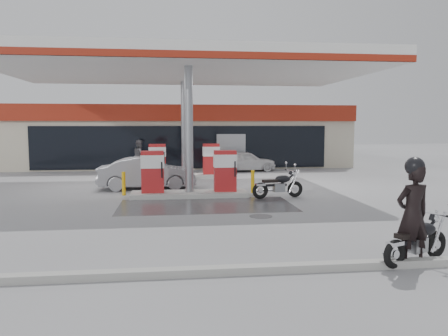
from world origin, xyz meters
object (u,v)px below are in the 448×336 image
Objects in this scene: pump_island_near at (189,178)px; biker_main at (413,215)px; pump_island_far at (185,164)px; sedan_white at (245,161)px; parked_motorcycle at (279,186)px; hatchback_silver at (147,173)px; parked_car_left at (112,158)px; main_motorcycle at (417,242)px; attendant at (140,156)px.

biker_main is at bearing -65.49° from pump_island_near.
sedan_white is (3.69, 2.77, -0.09)m from pump_island_far.
hatchback_silver is (-5.09, 2.99, 0.22)m from parked_motorcycle.
biker_main is 22.55m from parked_car_left.
parked_car_left is at bearing 88.28° from main_motorcycle.
sedan_white is at bearing -99.07° from attendant.
biker_main is 12.48m from hatchback_silver.
parked_motorcycle is (-0.86, 7.99, 0.03)m from main_motorcycle.
main_motorcycle is at bearing -93.33° from parked_motorcycle.
parked_motorcycle is 5.90m from hatchback_silver.
pump_island_far is at bearing 106.84° from parked_motorcycle.
biker_main is 0.56× the size of sedan_white.
pump_island_near is at bearing -161.13° from parked_car_left.
pump_island_near is at bearing -75.29° from biker_main.
sedan_white is 8.80m from parked_car_left.
parked_motorcycle reaches higher than main_motorcycle.
hatchback_silver is (-1.73, -3.80, -0.02)m from pump_island_far.
pump_island_near is at bearing 147.25° from sedan_white.
parked_car_left is (-4.50, 12.00, -0.10)m from pump_island_near.
main_motorcycle is 22.53m from parked_car_left.
pump_island_near is 2.68× the size of attendant.
hatchback_silver is (-5.94, 10.98, 0.25)m from main_motorcycle.
attendant is at bearing 86.41° from main_motorcycle.
pump_island_near is 9.15m from attendant.
parked_car_left is (-2.77, 9.80, -0.08)m from hatchback_silver.
biker_main is 0.48× the size of parked_car_left.
biker_main is 18.83m from attendant.
main_motorcycle is 0.43× the size of parked_car_left.
parked_car_left is at bearing 110.56° from pump_island_near.
pump_island_far is at bearing -24.77° from hatchback_silver.
parked_motorcycle is at bearing -150.12° from parked_car_left.
attendant is at bearing 131.65° from pump_island_far.
biker_main reaches higher than pump_island_far.
biker_main is at bearing -159.42° from parked_car_left.
hatchback_silver is at bearing 93.97° from main_motorcycle.
hatchback_silver is (-1.73, 2.20, -0.02)m from pump_island_near.
main_motorcycle is 0.50× the size of sedan_white.
biker_main reaches higher than hatchback_silver.
biker_main is at bearing 171.21° from sedan_white.
attendant is at bearing -79.51° from biker_main.
hatchback_silver reaches higher than sedan_white.
pump_island_near reaches higher than main_motorcycle.
pump_island_far is 2.68× the size of attendant.
sedan_white reaches higher than main_motorcycle.
pump_island_far is at bearing 90.00° from pump_island_near.
main_motorcycle is at bearing -64.36° from pump_island_near.
sedan_white is (-0.52, 17.55, 0.18)m from main_motorcycle.
pump_island_far is 15.37m from main_motorcycle.
sedan_white is (0.33, 9.56, 0.15)m from parked_motorcycle.
parked_motorcycle is (-0.68, 8.07, -0.54)m from biker_main.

